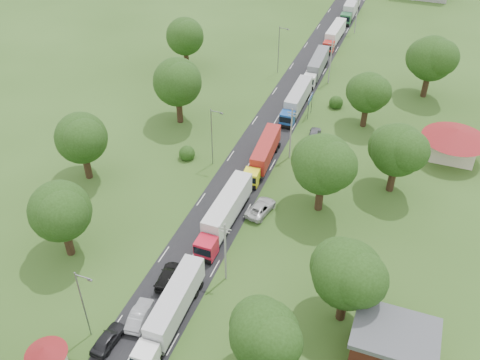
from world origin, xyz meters
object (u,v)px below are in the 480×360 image
at_px(truck_0, 172,309).
at_px(car_lane_front, 108,339).
at_px(info_sign, 310,101).
at_px(car_lane_mid, 140,315).
at_px(guard_booth, 46,355).

bearing_deg(truck_0, car_lane_front, -135.49).
distance_m(info_sign, car_lane_front, 55.98).
xyz_separation_m(truck_0, car_lane_mid, (-3.58, -1.14, -1.27)).
bearing_deg(info_sign, guard_booth, -101.68).
bearing_deg(car_lane_mid, truck_0, -169.74).
bearing_deg(car_lane_mid, info_sign, -104.67).
bearing_deg(car_lane_front, car_lane_mid, -108.77).
height_order(car_lane_front, car_lane_mid, car_lane_mid).
bearing_deg(info_sign, car_lane_mid, -97.24).
xyz_separation_m(guard_booth, info_sign, (12.40, 60.00, 0.84)).
distance_m(truck_0, car_lane_mid, 3.97).
bearing_deg(info_sign, truck_0, -93.35).
distance_m(info_sign, truck_0, 50.25).
height_order(guard_booth, car_lane_mid, guard_booth).
bearing_deg(truck_0, car_lane_mid, -162.31).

